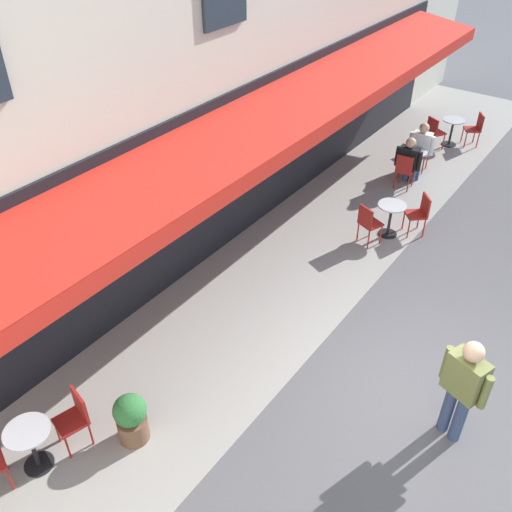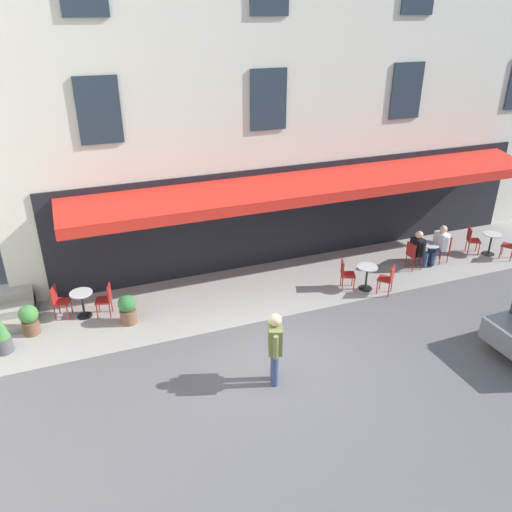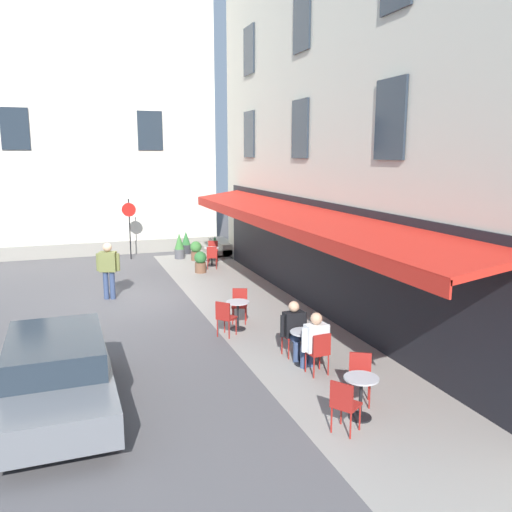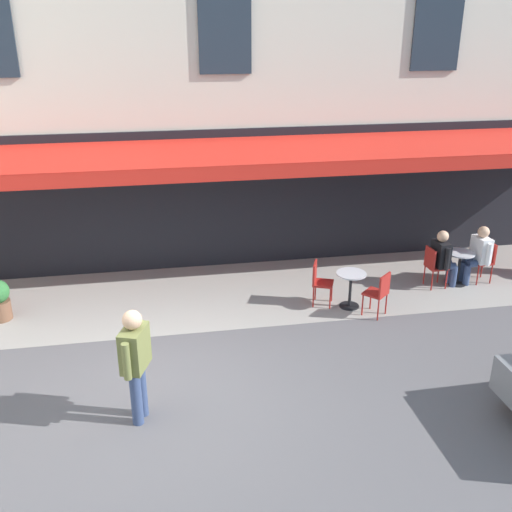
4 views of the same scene
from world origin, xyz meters
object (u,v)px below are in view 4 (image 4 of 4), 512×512
(cafe_chair_red_by_window, at_px, (319,279))
(cafe_chair_red_near_door, at_px, (433,264))
(cafe_table_far_end, at_px, (459,263))
(seated_patron_in_black, at_px, (443,257))
(cafe_chair_red_corner_left, at_px, (485,258))
(seated_companion_in_white, at_px, (478,253))
(walking_pedestrian_in_olive, at_px, (135,358))
(cafe_chair_red_back_row, at_px, (379,291))
(cafe_table_streetside, at_px, (351,285))

(cafe_chair_red_by_window, distance_m, cafe_chair_red_near_door, 2.67)
(cafe_table_far_end, bearing_deg, seated_patron_in_black, 3.64)
(cafe_chair_red_corner_left, bearing_deg, cafe_table_far_end, 4.92)
(cafe_table_far_end, height_order, seated_companion_in_white, seated_companion_in_white)
(cafe_chair_red_by_window, height_order, seated_companion_in_white, seated_companion_in_white)
(walking_pedestrian_in_olive, bearing_deg, seated_patron_in_black, -151.33)
(cafe_chair_red_by_window, bearing_deg, cafe_chair_red_back_row, 144.99)
(cafe_table_streetside, height_order, seated_patron_in_black, seated_patron_in_black)
(cafe_chair_red_near_door, distance_m, seated_patron_in_black, 0.26)
(cafe_table_far_end, bearing_deg, cafe_chair_red_near_door, 3.64)
(cafe_chair_red_back_row, relative_size, seated_patron_in_black, 0.71)
(cafe_chair_red_back_row, xyz_separation_m, cafe_chair_red_corner_left, (-2.89, -1.16, 0.00))
(cafe_chair_red_corner_left, bearing_deg, cafe_chair_red_by_window, 6.63)
(cafe_chair_red_by_window, bearing_deg, cafe_table_streetside, 157.83)
(cafe_table_streetside, relative_size, cafe_table_far_end, 1.00)
(seated_companion_in_white, distance_m, walking_pedestrian_in_olive, 8.11)
(cafe_chair_red_near_door, xyz_separation_m, seated_companion_in_white, (-1.05, -0.08, 0.15))
(cafe_chair_red_by_window, distance_m, seated_patron_in_black, 2.88)
(cafe_table_far_end, bearing_deg, cafe_table_streetside, 13.36)
(cafe_chair_red_near_door, distance_m, cafe_chair_red_corner_left, 1.26)
(cafe_chair_red_back_row, xyz_separation_m, seated_patron_in_black, (-1.85, -1.08, 0.14))
(cafe_chair_red_corner_left, relative_size, seated_patron_in_black, 0.71)
(cafe_chair_red_corner_left, distance_m, walking_pedestrian_in_olive, 8.31)
(cafe_table_far_end, bearing_deg, cafe_chair_red_by_window, 6.96)
(cafe_table_far_end, relative_size, cafe_chair_red_near_door, 0.82)
(cafe_chair_red_back_row, height_order, seated_patron_in_black, seated_patron_in_black)
(cafe_chair_red_back_row, height_order, cafe_chair_red_corner_left, same)
(seated_patron_in_black, relative_size, walking_pedestrian_in_olive, 0.72)
(cafe_chair_red_by_window, relative_size, cafe_chair_red_near_door, 1.00)
(cafe_chair_red_back_row, distance_m, walking_pedestrian_in_olive, 5.22)
(cafe_table_streetside, bearing_deg, cafe_chair_red_by_window, -22.17)
(cafe_chair_red_by_window, height_order, walking_pedestrian_in_olive, walking_pedestrian_in_olive)
(cafe_table_streetside, relative_size, walking_pedestrian_in_olive, 0.42)
(cafe_chair_red_corner_left, bearing_deg, cafe_table_streetside, 11.79)
(seated_companion_in_white, bearing_deg, walking_pedestrian_in_olive, 26.23)
(cafe_chair_red_back_row, bearing_deg, seated_patron_in_black, -149.68)
(seated_patron_in_black, bearing_deg, seated_companion_in_white, -175.72)
(cafe_table_streetside, distance_m, walking_pedestrian_in_olive, 5.10)
(cafe_chair_red_back_row, bearing_deg, seated_companion_in_white, -156.90)
(walking_pedestrian_in_olive, bearing_deg, cafe_chair_red_corner_left, -154.31)
(cafe_chair_red_back_row, distance_m, seated_companion_in_white, 2.92)
(cafe_chair_red_corner_left, xyz_separation_m, seated_companion_in_white, (0.21, 0.02, 0.15))
(cafe_chair_red_near_door, xyz_separation_m, walking_pedestrian_in_olive, (6.22, 3.50, 0.49))
(cafe_chair_red_back_row, relative_size, cafe_chair_red_corner_left, 1.00)
(cafe_table_streetside, bearing_deg, seated_companion_in_white, -167.75)
(cafe_chair_red_by_window, distance_m, seated_companion_in_white, 3.72)
(cafe_chair_red_back_row, height_order, cafe_chair_red_by_window, same)
(cafe_chair_red_corner_left, bearing_deg, walking_pedestrian_in_olive, 25.69)
(cafe_chair_red_by_window, bearing_deg, cafe_table_far_end, -173.04)
(cafe_chair_red_by_window, relative_size, seated_companion_in_white, 0.70)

